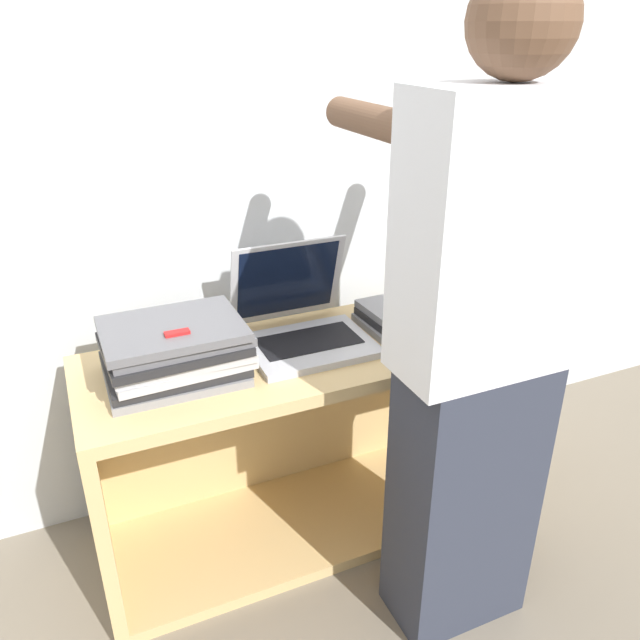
{
  "coord_description": "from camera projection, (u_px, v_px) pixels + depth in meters",
  "views": [
    {
      "loc": [
        -0.6,
        -1.2,
        1.45
      ],
      "look_at": [
        0.0,
        0.16,
        0.75
      ],
      "focal_mm": 35.0,
      "sensor_mm": 36.0,
      "label": 1
    }
  ],
  "objects": [
    {
      "name": "inventory_tag",
      "position": [
        177.0,
        333.0,
        1.5
      ],
      "size": [
        0.06,
        0.02,
        0.01
      ],
      "color": "red",
      "rests_on": "laptop_stack_left"
    },
    {
      "name": "person",
      "position": [
        478.0,
        354.0,
        1.41
      ],
      "size": [
        0.4,
        0.52,
        1.56
      ],
      "color": "#2D3342",
      "rests_on": "ground_plane"
    },
    {
      "name": "laptop_open",
      "position": [
        302.0,
        323.0,
        1.78
      ],
      "size": [
        0.34,
        0.34,
        0.27
      ],
      "color": "#B7B7BC",
      "rests_on": "cart"
    },
    {
      "name": "laptop_stack_left",
      "position": [
        175.0,
        350.0,
        1.59
      ],
      "size": [
        0.36,
        0.29,
        0.15
      ],
      "color": "gray",
      "rests_on": "cart"
    },
    {
      "name": "ground_plane",
      "position": [
        342.0,
        572.0,
        1.83
      ],
      "size": [
        12.0,
        12.0,
        0.0
      ],
      "primitive_type": "plane",
      "color": "#756B5B"
    },
    {
      "name": "wall_back",
      "position": [
        263.0,
        122.0,
        1.79
      ],
      "size": [
        8.0,
        0.05,
        2.4
      ],
      "color": "silver",
      "rests_on": "ground_plane"
    },
    {
      "name": "laptop_stack_right",
      "position": [
        424.0,
        316.0,
        1.88
      ],
      "size": [
        0.37,
        0.28,
        0.06
      ],
      "color": "gray",
      "rests_on": "cart"
    },
    {
      "name": "cart",
      "position": [
        303.0,
        430.0,
        1.94
      ],
      "size": [
        1.28,
        0.46,
        0.63
      ],
      "color": "tan",
      "rests_on": "ground_plane"
    }
  ]
}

